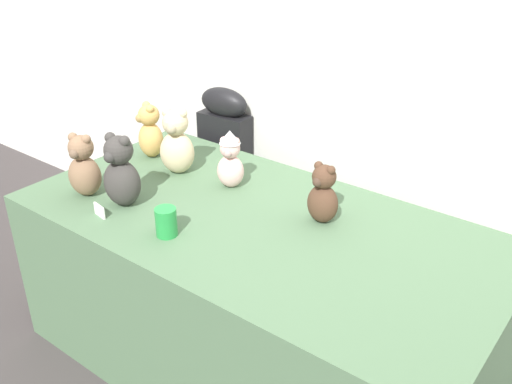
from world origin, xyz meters
TOP-DOWN VIEW (x-y plane):
  - wall_back at (0.00, 0.99)m, footprint 7.00×0.08m
  - display_table at (0.00, 0.25)m, footprint 1.92×0.98m
  - instrument_case at (-0.69, 0.87)m, footprint 0.29×0.14m
  - teddy_bear_mocha at (-0.69, -0.02)m, footprint 0.17×0.15m
  - teddy_bear_cocoa at (0.21, 0.39)m, footprint 0.14×0.12m
  - teddy_bear_blush at (-0.26, 0.41)m, footprint 0.15×0.14m
  - teddy_bear_sand at (-0.54, 0.38)m, footprint 0.20×0.18m
  - teddy_bear_charcoal at (-0.50, 0.02)m, footprint 0.17×0.15m
  - teddy_bear_honey at (-0.77, 0.43)m, footprint 0.17×0.16m
  - party_cup_green at (-0.19, -0.04)m, footprint 0.08×0.08m
  - name_card_front_left at (-0.50, -0.10)m, footprint 0.07×0.02m

SIDE VIEW (x-z plane):
  - display_table at x=0.00m, z-range 0.00..0.73m
  - instrument_case at x=-0.69m, z-range 0.00..0.98m
  - name_card_front_left at x=-0.50m, z-range 0.73..0.78m
  - party_cup_green at x=-0.19m, z-range 0.73..0.84m
  - teddy_bear_cocoa at x=0.21m, z-range 0.72..0.96m
  - teddy_bear_honey at x=-0.77m, z-range 0.72..0.99m
  - teddy_bear_blush at x=-0.26m, z-range 0.73..0.98m
  - teddy_bear_mocha at x=-0.69m, z-range 0.72..0.99m
  - teddy_bear_sand at x=-0.54m, z-range 0.72..1.02m
  - teddy_bear_charcoal at x=-0.50m, z-range 0.72..1.02m
  - wall_back at x=0.00m, z-range 0.00..2.60m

